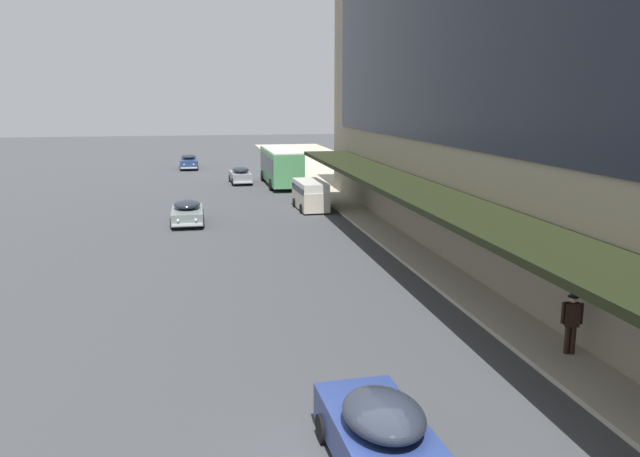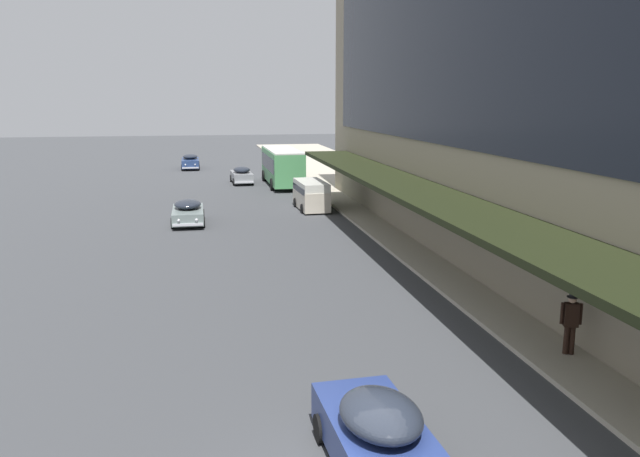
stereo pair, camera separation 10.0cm
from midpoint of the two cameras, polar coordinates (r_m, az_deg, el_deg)
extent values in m
cube|color=#509C5C|center=(54.37, -3.63, 5.73)|extent=(2.62, 9.34, 2.71)
cube|color=black|center=(54.34, -3.64, 6.07)|extent=(2.65, 8.60, 1.19)
cube|color=silver|center=(54.24, -3.65, 7.20)|extent=(2.52, 9.34, 0.12)
cube|color=black|center=(58.90, -4.30, 7.27)|extent=(1.27, 0.07, 0.36)
cylinder|color=black|center=(57.47, -5.32, 4.83)|extent=(0.26, 1.00, 1.00)
cylinder|color=black|center=(57.81, -2.81, 4.90)|extent=(0.26, 1.00, 1.00)
cylinder|color=black|center=(51.51, -4.56, 4.03)|extent=(0.26, 1.00, 1.00)
cylinder|color=black|center=(51.88, -1.77, 4.11)|extent=(0.26, 1.00, 1.00)
cube|color=navy|center=(13.50, 5.24, -18.73)|extent=(1.99, 4.16, 0.82)
ellipsoid|color=#1E232D|center=(12.98, 5.60, -16.50)|extent=(1.70, 2.32, 0.64)
cube|color=silver|center=(15.37, 2.62, -15.75)|extent=(1.74, 0.19, 0.14)
sphere|color=silver|center=(15.08, 0.76, -14.97)|extent=(0.18, 0.18, 0.18)
sphere|color=silver|center=(15.33, 4.52, -14.53)|extent=(0.18, 0.18, 0.18)
cylinder|color=black|center=(14.48, -0.07, -17.81)|extent=(0.17, 0.65, 0.64)
cylinder|color=black|center=(14.96, 7.05, -16.87)|extent=(0.17, 0.65, 0.64)
cube|color=gray|center=(56.17, -7.34, 4.73)|extent=(1.84, 4.12, 0.78)
ellipsoid|color=#1E232D|center=(55.90, -7.33, 5.36)|extent=(1.56, 2.29, 0.55)
cube|color=silver|center=(58.25, -7.56, 4.74)|extent=(1.59, 0.19, 0.14)
cube|color=silver|center=(54.15, -7.09, 4.22)|extent=(1.59, 0.19, 0.14)
sphere|color=silver|center=(58.14, -8.01, 5.00)|extent=(0.18, 0.18, 0.18)
sphere|color=silver|center=(58.24, -7.11, 5.04)|extent=(0.18, 0.18, 0.18)
cylinder|color=black|center=(57.37, -8.30, 4.56)|extent=(0.17, 0.65, 0.64)
cylinder|color=black|center=(57.54, -6.64, 4.63)|extent=(0.17, 0.65, 0.64)
cylinder|color=black|center=(54.88, -8.05, 4.24)|extent=(0.17, 0.65, 0.64)
cylinder|color=black|center=(55.06, -6.32, 4.31)|extent=(0.17, 0.65, 0.64)
cube|color=slate|center=(38.51, -12.11, 1.25)|extent=(1.83, 4.18, 0.70)
ellipsoid|color=#1E232D|center=(38.62, -12.14, 2.17)|extent=(1.61, 2.30, 0.53)
cube|color=silver|center=(36.45, -12.12, 0.33)|extent=(1.73, 0.13, 0.14)
cube|color=silver|center=(40.65, -12.07, 1.51)|extent=(1.73, 0.13, 0.14)
sphere|color=silver|center=(36.43, -11.36, 0.76)|extent=(0.18, 0.18, 0.18)
sphere|color=silver|center=(36.45, -12.93, 0.70)|extent=(0.18, 0.18, 0.18)
cylinder|color=black|center=(37.29, -10.71, 0.57)|extent=(0.14, 0.64, 0.64)
cylinder|color=black|center=(37.32, -13.50, 0.45)|extent=(0.14, 0.64, 0.64)
cylinder|color=black|center=(39.83, -10.77, 1.28)|extent=(0.14, 0.64, 0.64)
cylinder|color=black|center=(39.86, -13.38, 1.18)|extent=(0.14, 0.64, 0.64)
cube|color=navy|center=(68.74, -11.94, 5.89)|extent=(1.81, 4.79, 0.85)
ellipsoid|color=#1E232D|center=(68.92, -11.96, 6.46)|extent=(1.58, 2.64, 0.53)
cube|color=silver|center=(66.34, -11.94, 5.45)|extent=(1.69, 0.13, 0.14)
cube|color=silver|center=(71.20, -11.92, 5.87)|extent=(1.69, 0.13, 0.14)
sphere|color=silver|center=(66.33, -11.52, 5.75)|extent=(0.18, 0.18, 0.18)
sphere|color=silver|center=(66.34, -12.37, 5.71)|extent=(0.18, 0.18, 0.18)
cylinder|color=black|center=(67.30, -11.17, 5.52)|extent=(0.14, 0.64, 0.64)
cylinder|color=black|center=(67.31, -12.69, 5.46)|extent=(0.14, 0.64, 0.64)
cylinder|color=black|center=(70.25, -11.19, 5.78)|extent=(0.14, 0.64, 0.64)
cylinder|color=black|center=(70.26, -12.65, 5.72)|extent=(0.14, 0.64, 0.64)
cube|color=beige|center=(42.47, -0.95, 2.74)|extent=(1.90, 4.36, 1.29)
cube|color=silver|center=(42.35, -0.96, 3.79)|extent=(1.86, 4.27, 0.83)
cube|color=black|center=(42.37, -0.96, 3.67)|extent=(1.92, 3.93, 0.41)
ellipsoid|color=beige|center=(44.48, -1.53, 3.34)|extent=(1.63, 0.66, 1.11)
cylinder|color=black|center=(43.58, -2.42, 2.38)|extent=(0.18, 0.65, 0.64)
cylinder|color=black|center=(43.93, -0.18, 2.47)|extent=(0.18, 0.65, 0.64)
cylinder|color=black|center=(41.17, -1.77, 1.83)|extent=(0.18, 0.65, 0.64)
cylinder|color=black|center=(41.54, 0.59, 1.92)|extent=(0.18, 0.65, 0.64)
cylinder|color=black|center=(19.81, 21.52, -9.43)|extent=(0.16, 0.16, 0.85)
cylinder|color=black|center=(19.86, 21.97, -9.42)|extent=(0.16, 0.16, 0.85)
cube|color=black|center=(19.58, 21.92, -7.30)|extent=(0.45, 0.35, 0.70)
cylinder|color=black|center=(19.50, 21.19, -7.21)|extent=(0.10, 0.10, 0.63)
cylinder|color=black|center=(19.64, 22.67, -7.19)|extent=(0.10, 0.10, 0.63)
sphere|color=tan|center=(19.44, 22.03, -6.02)|extent=(0.22, 0.22, 0.22)
cylinder|color=black|center=(19.42, 22.04, -5.80)|extent=(0.33, 0.33, 0.02)
cylinder|color=black|center=(19.40, 22.06, -5.63)|extent=(0.21, 0.21, 0.12)
camera|label=1|loc=(0.05, -90.10, -0.02)|focal=35.00mm
camera|label=2|loc=(0.05, 89.90, 0.02)|focal=35.00mm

